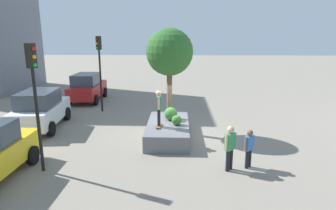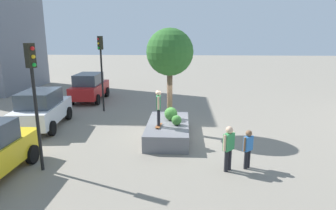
% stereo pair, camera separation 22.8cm
% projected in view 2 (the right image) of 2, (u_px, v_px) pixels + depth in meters
% --- Properties ---
extents(ground_plane, '(120.00, 120.00, 0.00)m').
position_uv_depth(ground_plane, '(172.00, 134.00, 14.86)').
color(ground_plane, gray).
extents(planter_ledge, '(4.28, 2.03, 0.76)m').
position_uv_depth(planter_ledge, '(168.00, 130.00, 14.39)').
color(planter_ledge, slate).
rests_on(planter_ledge, ground).
extents(plaza_tree, '(2.37, 2.37, 4.59)m').
position_uv_depth(plaza_tree, '(170.00, 53.00, 14.37)').
color(plaza_tree, brown).
rests_on(plaza_tree, planter_ledge).
extents(boxwood_shrub, '(0.67, 0.67, 0.67)m').
position_uv_depth(boxwood_shrub, '(171.00, 114.00, 14.65)').
color(boxwood_shrub, '#3D7A33').
rests_on(boxwood_shrub, planter_ledge).
extents(hedge_clump, '(0.49, 0.49, 0.49)m').
position_uv_depth(hedge_clump, '(177.00, 120.00, 13.86)').
color(hedge_clump, '#3D7A33').
rests_on(hedge_clump, planter_ledge).
extents(skateboard, '(0.82, 0.29, 0.07)m').
position_uv_depth(skateboard, '(159.00, 126.00, 13.64)').
color(skateboard, brown).
rests_on(skateboard, planter_ledge).
extents(skateboarder, '(0.57, 0.26, 1.69)m').
position_uv_depth(skateboarder, '(159.00, 105.00, 13.41)').
color(skateboarder, black).
rests_on(skateboarder, skateboard).
extents(police_car, '(4.68, 2.47, 2.10)m').
position_uv_depth(police_car, '(42.00, 109.00, 15.77)').
color(police_car, white).
rests_on(police_car, ground).
extents(sedan_parked, '(4.61, 2.23, 2.13)m').
position_uv_depth(sedan_parked, '(90.00, 87.00, 22.32)').
color(sedan_parked, '#B21E1E').
rests_on(sedan_parked, ground).
extents(traffic_light_corner, '(0.37, 0.37, 4.93)m').
position_uv_depth(traffic_light_corner, '(101.00, 61.00, 18.66)').
color(traffic_light_corner, black).
rests_on(traffic_light_corner, ground).
extents(traffic_light_median, '(0.35, 0.37, 4.73)m').
position_uv_depth(traffic_light_median, '(34.00, 87.00, 10.21)').
color(traffic_light_median, black).
rests_on(traffic_light_median, ground).
extents(pedestrian_crossing, '(0.48, 0.47, 1.75)m').
position_uv_depth(pedestrian_crossing, '(229.00, 145.00, 10.67)').
color(pedestrian_crossing, black).
rests_on(pedestrian_crossing, ground).
extents(passerby_with_bag, '(0.40, 0.42, 1.53)m').
position_uv_depth(passerby_with_bag, '(248.00, 147.00, 10.90)').
color(passerby_with_bag, black).
rests_on(passerby_with_bag, ground).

